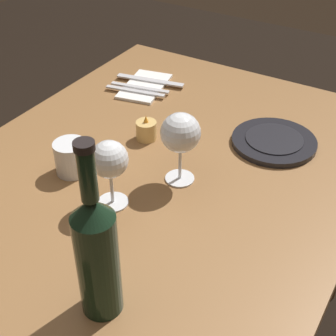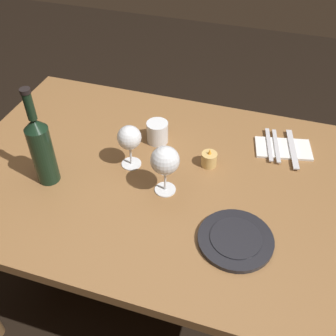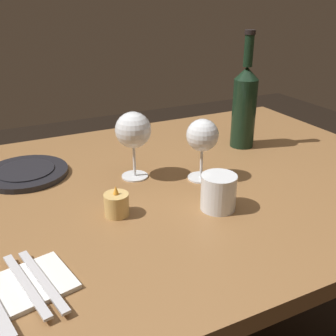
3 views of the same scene
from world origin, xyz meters
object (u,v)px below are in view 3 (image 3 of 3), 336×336
(wine_glass_right, at_px, (202,137))
(fork_inner, at_px, (26,285))
(votive_candle, at_px, (117,205))
(fork_outer, at_px, (42,280))
(water_tumbler, at_px, (218,194))
(wine_glass_left, at_px, (133,131))
(wine_bottle, at_px, (244,105))
(dinner_plate, at_px, (26,173))
(folded_napkin, at_px, (10,293))

(wine_glass_right, height_order, fork_inner, wine_glass_right)
(votive_candle, height_order, fork_outer, votive_candle)
(water_tumbler, xyz_separation_m, fork_outer, (0.38, 0.09, -0.02))
(wine_glass_left, height_order, wine_glass_right, wine_glass_left)
(wine_bottle, xyz_separation_m, fork_inner, (0.68, 0.38, -0.12))
(water_tumbler, height_order, fork_outer, water_tumbler)
(fork_outer, bearing_deg, fork_inner, 0.00)
(wine_bottle, distance_m, fork_inner, 0.78)
(fork_inner, bearing_deg, dinner_plate, -98.06)
(votive_candle, bearing_deg, fork_inner, 37.33)
(water_tumbler, relative_size, votive_candle, 1.15)
(wine_glass_left, height_order, dinner_plate, wine_glass_left)
(wine_glass_left, relative_size, fork_inner, 0.93)
(wine_glass_right, height_order, folded_napkin, wine_glass_right)
(votive_candle, distance_m, fork_inner, 0.26)
(votive_candle, bearing_deg, wine_bottle, -155.11)
(water_tumbler, distance_m, folded_napkin, 0.44)
(wine_glass_right, relative_size, fork_inner, 0.85)
(dinner_plate, height_order, fork_outer, dinner_plate)
(wine_glass_left, bearing_deg, wine_bottle, -170.27)
(votive_candle, xyz_separation_m, fork_inner, (0.20, 0.16, -0.01))
(wine_glass_right, distance_m, votive_candle, 0.27)
(wine_glass_right, bearing_deg, wine_bottle, -147.46)
(wine_glass_right, xyz_separation_m, fork_inner, (0.45, 0.23, -0.10))
(dinner_plate, xyz_separation_m, fork_inner, (0.06, 0.44, 0.00))
(wine_glass_left, xyz_separation_m, dinner_plate, (0.24, -0.13, -0.11))
(votive_candle, height_order, dinner_plate, votive_candle)
(votive_candle, distance_m, folded_napkin, 0.28)
(wine_bottle, height_order, votive_candle, wine_bottle)
(wine_bottle, distance_m, fork_outer, 0.76)
(wine_glass_right, distance_m, folded_napkin, 0.54)
(folded_napkin, bearing_deg, fork_inner, 180.00)
(fork_inner, distance_m, fork_outer, 0.03)
(dinner_plate, distance_m, folded_napkin, 0.45)
(wine_glass_right, distance_m, fork_outer, 0.50)
(wine_glass_left, bearing_deg, fork_inner, 45.45)
(dinner_plate, relative_size, fork_inner, 1.17)
(wine_bottle, bearing_deg, fork_inner, 29.00)
(water_tumbler, xyz_separation_m, fork_inner, (0.41, 0.09, -0.02))
(wine_bottle, relative_size, fork_outer, 1.85)
(votive_candle, bearing_deg, fork_outer, 40.98)
(wine_glass_left, xyz_separation_m, wine_bottle, (-0.37, -0.06, 0.01))
(wine_glass_left, xyz_separation_m, votive_candle, (0.10, 0.16, -0.10))
(wine_glass_left, relative_size, folded_napkin, 0.80)
(water_tumbler, height_order, fork_inner, water_tumbler)
(wine_bottle, height_order, folded_napkin, wine_bottle)
(water_tumbler, xyz_separation_m, votive_candle, (0.20, -0.07, -0.01))
(wine_bottle, xyz_separation_m, folded_napkin, (0.70, 0.38, -0.12))
(wine_glass_left, xyz_separation_m, fork_outer, (0.28, 0.31, -0.11))
(wine_glass_right, bearing_deg, folded_napkin, 25.91)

